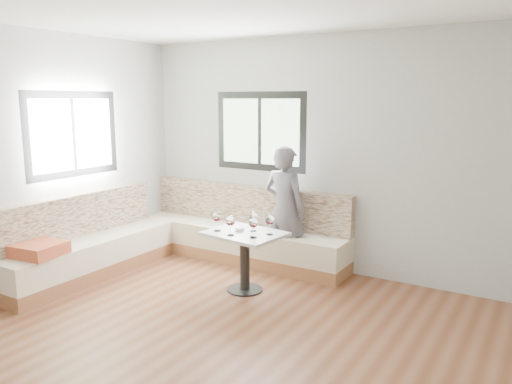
% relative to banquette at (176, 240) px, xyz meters
% --- Properties ---
extents(room, '(5.01, 5.01, 2.81)m').
position_rel_banquette_xyz_m(room, '(1.51, -1.54, 1.08)').
color(room, brown).
rests_on(room, ground).
extents(banquette, '(2.90, 2.80, 0.95)m').
position_rel_banquette_xyz_m(banquette, '(0.00, 0.00, 0.00)').
color(banquette, '#97603D').
rests_on(banquette, ground).
extents(table, '(0.87, 0.71, 0.65)m').
position_rel_banquette_xyz_m(table, '(1.17, -0.24, 0.16)').
color(table, black).
rests_on(table, ground).
extents(person, '(0.59, 0.43, 1.52)m').
position_rel_banquette_xyz_m(person, '(1.22, 0.57, 0.43)').
color(person, '#5D5861').
rests_on(person, ground).
extents(olive_ramekin, '(0.10, 0.10, 0.04)m').
position_rel_banquette_xyz_m(olive_ramekin, '(1.10, -0.23, 0.34)').
color(olive_ramekin, white).
rests_on(olive_ramekin, table).
extents(wine_glass_a, '(0.10, 0.10, 0.22)m').
position_rel_banquette_xyz_m(wine_glass_a, '(0.89, -0.35, 0.48)').
color(wine_glass_a, white).
rests_on(wine_glass_a, table).
extents(wine_glass_b, '(0.10, 0.10, 0.22)m').
position_rel_banquette_xyz_m(wine_glass_b, '(1.11, -0.43, 0.48)').
color(wine_glass_b, white).
rests_on(wine_glass_b, table).
extents(wine_glass_c, '(0.10, 0.10, 0.22)m').
position_rel_banquette_xyz_m(wine_glass_c, '(1.36, -0.37, 0.48)').
color(wine_glass_c, white).
rests_on(wine_glass_c, table).
extents(wine_glass_d, '(0.10, 0.10, 0.22)m').
position_rel_banquette_xyz_m(wine_glass_d, '(1.23, -0.16, 0.48)').
color(wine_glass_d, white).
rests_on(wine_glass_d, table).
extents(wine_glass_e, '(0.10, 0.10, 0.22)m').
position_rel_banquette_xyz_m(wine_glass_e, '(1.45, -0.19, 0.48)').
color(wine_glass_e, white).
rests_on(wine_glass_e, table).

